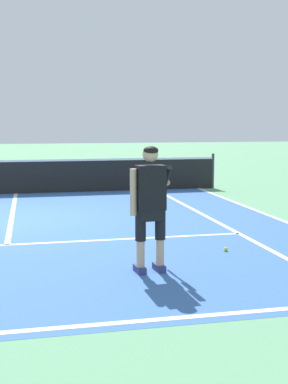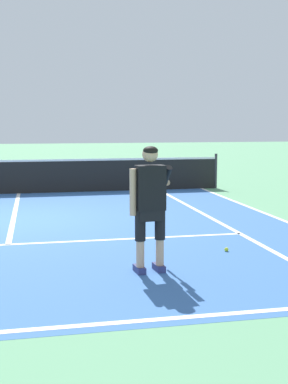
% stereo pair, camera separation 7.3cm
% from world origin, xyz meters
% --- Properties ---
extents(ground_plane, '(80.00, 80.00, 0.00)m').
position_xyz_m(ground_plane, '(0.00, 0.00, 0.00)').
color(ground_plane, '#609E70').
extents(court_inner_surface, '(10.98, 10.54, 0.00)m').
position_xyz_m(court_inner_surface, '(0.00, -0.88, 0.00)').
color(court_inner_surface, '#3866A8').
rests_on(court_inner_surface, ground).
extents(line_service, '(8.23, 0.10, 0.01)m').
position_xyz_m(line_service, '(0.00, -2.21, 0.00)').
color(line_service, white).
rests_on(line_service, ground).
extents(line_centre_service, '(0.10, 6.40, 0.01)m').
position_xyz_m(line_centre_service, '(0.00, 0.99, 0.00)').
color(line_centre_service, white).
rests_on(line_centre_service, ground).
extents(line_singles_right, '(0.10, 10.14, 0.01)m').
position_xyz_m(line_singles_right, '(4.12, -0.88, 0.00)').
color(line_singles_right, white).
rests_on(line_singles_right, ground).
extents(line_doubles_right, '(0.10, 10.14, 0.01)m').
position_xyz_m(line_doubles_right, '(5.49, -0.88, 0.00)').
color(line_doubles_right, white).
rests_on(line_doubles_right, ground).
extents(tennis_net, '(11.96, 0.08, 1.07)m').
position_xyz_m(tennis_net, '(0.00, 4.19, 0.50)').
color(tennis_net, '#333338').
rests_on(tennis_net, ground).
extents(tennis_player, '(0.61, 1.16, 1.71)m').
position_xyz_m(tennis_player, '(1.97, -4.24, 0.99)').
color(tennis_player, navy).
rests_on(tennis_player, ground).
extents(tennis_ball_near_feet, '(0.07, 0.07, 0.07)m').
position_xyz_m(tennis_ball_near_feet, '(3.39, -3.40, 0.03)').
color(tennis_ball_near_feet, '#CCE02D').
rests_on(tennis_ball_near_feet, ground).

